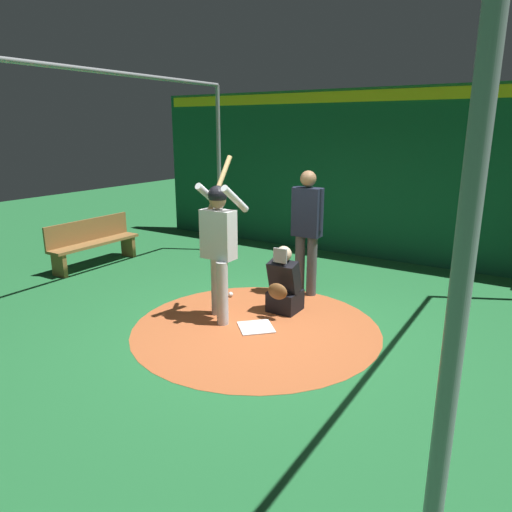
% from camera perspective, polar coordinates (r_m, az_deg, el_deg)
% --- Properties ---
extents(ground_plane, '(25.77, 25.77, 0.00)m').
position_cam_1_polar(ground_plane, '(6.04, -0.00, -8.73)').
color(ground_plane, '#216633').
extents(dirt_circle, '(3.13, 3.13, 0.01)m').
position_cam_1_polar(dirt_circle, '(6.04, -0.00, -8.70)').
color(dirt_circle, '#AD562D').
rests_on(dirt_circle, ground).
extents(home_plate, '(0.59, 0.59, 0.01)m').
position_cam_1_polar(home_plate, '(6.03, -0.00, -8.62)').
color(home_plate, white).
rests_on(home_plate, dirt_circle).
extents(batter, '(0.68, 0.49, 2.11)m').
position_cam_1_polar(batter, '(6.01, -4.55, 1.97)').
color(batter, '#BCBCC0').
rests_on(batter, ground).
extents(catcher, '(0.58, 0.40, 0.94)m').
position_cam_1_polar(catcher, '(6.43, 3.41, -3.72)').
color(catcher, black).
rests_on(catcher, ground).
extents(umpire, '(0.23, 0.49, 1.87)m').
position_cam_1_polar(umpire, '(6.97, 6.19, 3.67)').
color(umpire, '#4C4C51').
rests_on(umpire, ground).
extents(back_wall, '(0.23, 9.77, 3.16)m').
position_cam_1_polar(back_wall, '(9.29, 13.90, 9.56)').
color(back_wall, '#145133').
rests_on(back_wall, ground).
extents(cage_frame, '(5.91, 5.51, 3.26)m').
position_cam_1_polar(cage_frame, '(5.51, -0.00, 13.39)').
color(cage_frame, gray).
rests_on(cage_frame, ground).
extents(bench, '(1.79, 0.36, 0.85)m').
position_cam_1_polar(bench, '(9.07, -19.17, 1.67)').
color(bench, olive).
rests_on(bench, ground).
extents(baseball_0, '(0.07, 0.07, 0.07)m').
position_cam_1_polar(baseball_0, '(7.07, -3.09, -4.67)').
color(baseball_0, white).
rests_on(baseball_0, dirt_circle).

